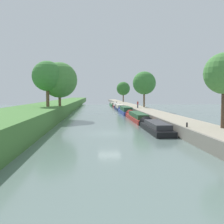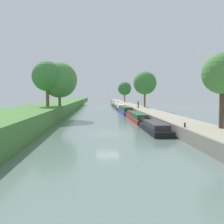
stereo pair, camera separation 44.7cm
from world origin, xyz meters
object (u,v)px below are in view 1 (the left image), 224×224
narrowboat_red (136,117)px  narrowboat_navy (119,108)px  narrowboat_blue (125,111)px  mooring_bollard_far (117,102)px  mooring_bollard_near (187,125)px  narrowboat_green (113,104)px  narrowboat_black (154,127)px  person_walking (138,104)px  narrowboat_maroon (116,106)px

narrowboat_red → narrowboat_navy: (-0.14, 28.69, 0.06)m
narrowboat_blue → mooring_bollard_far: size_ratio=30.79×
mooring_bollard_near → narrowboat_green: bearing=91.6°
narrowboat_black → narrowboat_green: narrowboat_green is taller
person_walking → narrowboat_blue: bearing=-163.0°
narrowboat_red → narrowboat_maroon: narrowboat_maroon is taller
narrowboat_blue → mooring_bollard_far: bearing=87.4°
mooring_bollard_far → person_walking: bearing=-88.7°
narrowboat_maroon → mooring_bollard_far: size_ratio=23.74×
narrowboat_black → narrowboat_navy: 41.61m
narrowboat_green → person_walking: 38.47m
narrowboat_blue → narrowboat_navy: bearing=89.8°
narrowboat_maroon → mooring_bollard_near: (1.90, -59.04, 0.82)m
narrowboat_black → narrowboat_blue: bearing=90.4°
narrowboat_blue → narrowboat_maroon: size_ratio=1.30×
person_walking → mooring_bollard_near: size_ratio=3.69×
mooring_bollard_far → narrowboat_blue: bearing=-92.6°
narrowboat_black → narrowboat_blue: 27.52m
narrowboat_blue → mooring_bollard_near: 33.41m
narrowboat_navy → mooring_bollard_near: 47.48m
person_walking → narrowboat_black: bearing=-95.8°
narrowboat_maroon → mooring_bollard_near: size_ratio=23.74×
mooring_bollard_near → narrowboat_red: bearing=95.7°
narrowboat_black → narrowboat_blue: (-0.21, 27.52, 0.18)m
narrowboat_navy → narrowboat_black: bearing=-89.8°
narrowboat_black → narrowboat_green: size_ratio=0.72×
narrowboat_black → narrowboat_red: narrowboat_red is taller
narrowboat_blue → narrowboat_maroon: (0.17, 25.70, -0.07)m
narrowboat_black → person_walking: bearing=84.2°
narrowboat_maroon → person_walking: bearing=-83.3°
narrowboat_red → narrowboat_maroon: (-0.02, 40.29, 0.04)m
person_walking → mooring_bollard_far: size_ratio=3.69×
narrowboat_red → narrowboat_navy: narrowboat_navy is taller
narrowboat_blue → person_walking: person_walking is taller
narrowboat_black → person_walking: size_ratio=6.22×
narrowboat_blue → person_walking: bearing=17.0°
narrowboat_red → mooring_bollard_far: size_ratio=34.46×
mooring_bollard_far → narrowboat_green: bearing=-108.3°
narrowboat_blue → narrowboat_navy: size_ratio=1.10×
narrowboat_maroon → narrowboat_navy: bearing=-90.6°
mooring_bollard_far → narrowboat_maroon: bearing=-95.5°
narrowboat_maroon → mooring_bollard_near: bearing=-88.2°
narrowboat_red → person_walking: 15.88m
narrowboat_black → narrowboat_maroon: size_ratio=0.97×
narrowboat_red → narrowboat_blue: size_ratio=1.12×
narrowboat_blue → narrowboat_navy: (0.04, 14.09, -0.06)m
narrowboat_green → mooring_bollard_far: (2.01, 6.09, 0.85)m
narrowboat_maroon → person_walking: size_ratio=6.44×
narrowboat_black → mooring_bollard_far: bearing=88.5°
narrowboat_blue → narrowboat_green: narrowboat_blue is taller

